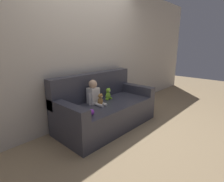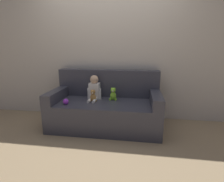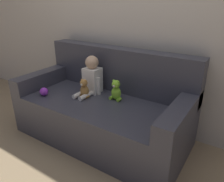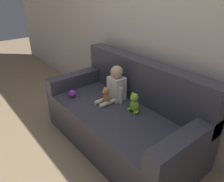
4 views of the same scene
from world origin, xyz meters
TOP-DOWN VIEW (x-y plane):
  - ground_plane at (0.00, 0.00)m, footprint 12.00×12.00m
  - wall_back at (0.00, 0.52)m, footprint 8.00×0.05m
  - couch at (0.00, 0.06)m, footprint 1.78×0.87m
  - person_baby at (-0.20, 0.11)m, footprint 0.24×0.35m
  - teddy_bear_brown at (-0.19, -0.03)m, footprint 0.12×0.09m
  - plush_toy_side at (0.12, 0.09)m, footprint 0.13×0.10m
  - toy_ball at (-0.57, -0.24)m, footprint 0.09×0.09m

SIDE VIEW (x-z plane):
  - ground_plane at x=0.00m, z-range 0.00..0.00m
  - couch at x=0.00m, z-range -0.14..0.78m
  - toy_ball at x=-0.57m, z-range 0.45..0.54m
  - teddy_bear_brown at x=-0.19m, z-range 0.44..0.64m
  - plush_toy_side at x=0.12m, z-range 0.44..0.65m
  - person_baby at x=-0.20m, z-range 0.42..0.83m
  - wall_back at x=0.00m, z-range 0.00..2.60m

